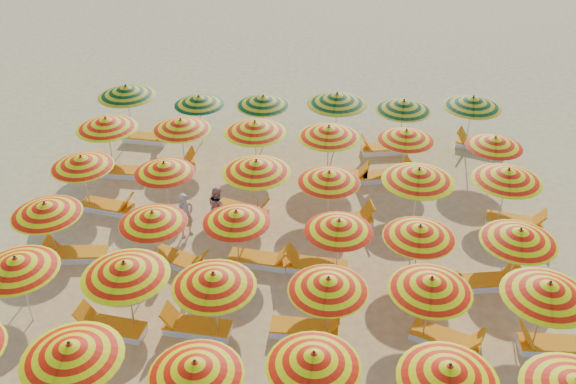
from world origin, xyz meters
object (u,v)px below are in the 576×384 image
object	(u,v)px
umbrella_18	(82,161)
lounger_6	(306,329)
umbrella_4	(449,372)
umbrella_6	(16,264)
umbrella_23	(508,175)
umbrella_28	(406,135)
umbrella_29	(495,142)
umbrella_32	(263,101)
lounger_21	(344,175)
lounger_12	(315,266)
lounger_15	(109,207)
umbrella_26	(255,127)
umbrella_31	(199,100)
lounger_20	(172,166)
umbrella_12	(45,209)
beachgoer_a	(186,215)
umbrella_33	(337,99)
lounger_10	(181,261)
umbrella_2	(195,368)
umbrella_3	(314,360)
umbrella_30	(126,91)
lounger_14	(488,282)
lounger_13	(432,285)
umbrella_10	(431,284)
umbrella_1	(71,351)
umbrella_14	(236,217)
lounger_4	(110,327)
lounger_5	(196,327)
umbrella_35	(473,102)
umbrella_11	(548,290)
umbrella_13	(153,217)
umbrella_21	(329,177)
umbrella_24	(106,123)
umbrella_15	(339,225)
umbrella_8	(214,280)
lounger_17	(346,220)
umbrella_19	(164,167)
lounger_19	(126,172)
umbrella_17	(520,236)
umbrella_34	(404,105)
beachgoer_b	(218,207)
lounger_11	(260,260)
umbrella_25	(181,125)
lounger_18	(516,222)
lounger_8	(552,345)
umbrella_27	(329,132)

from	to	relation	value
umbrella_18	lounger_6	xyz separation A→B (m)	(7.26, -4.93, -1.67)
umbrella_4	umbrella_6	world-z (taller)	umbrella_4
umbrella_23	umbrella_28	xyz separation A→B (m)	(-2.77, 2.58, -0.15)
umbrella_18	umbrella_29	bearing A→B (deg)	10.66
umbrella_32	lounger_21	bearing A→B (deg)	-35.96
lounger_12	lounger_15	world-z (taller)	same
umbrella_26	umbrella_31	bearing A→B (deg)	134.73
lounger_20	umbrella_12	bearing A→B (deg)	-132.70
beachgoer_a	umbrella_33	bearing A→B (deg)	4.27
umbrella_28	lounger_10	size ratio (longest dim) A/B	1.26
umbrella_2	umbrella_3	xyz separation A→B (m)	(2.36, 0.40, 0.02)
umbrella_6	umbrella_30	distance (m)	9.92
lounger_6	lounger_14	bearing A→B (deg)	25.20
umbrella_4	lounger_13	xyz separation A→B (m)	(0.39, 4.66, -1.77)
umbrella_29	lounger_10	bearing A→B (deg)	-152.38
lounger_10	beachgoer_a	world-z (taller)	beachgoer_a
umbrella_10	umbrella_1	bearing A→B (deg)	-159.80
lounger_20	umbrella_14	bearing A→B (deg)	-79.65
lounger_4	lounger_5	world-z (taller)	same
umbrella_35	lounger_4	size ratio (longest dim) A/B	1.44
umbrella_11	umbrella_26	bearing A→B (deg)	135.58
umbrella_13	umbrella_21	size ratio (longest dim) A/B	0.91
umbrella_3	umbrella_12	xyz separation A→B (m)	(-7.62, 4.88, -0.03)
lounger_13	lounger_10	bearing A→B (deg)	-20.76
umbrella_24	lounger_12	world-z (taller)	umbrella_24
umbrella_15	lounger_13	bearing A→B (deg)	-7.89
umbrella_8	umbrella_1	bearing A→B (deg)	-134.84
lounger_20	lounger_15	bearing A→B (deg)	-138.90
umbrella_15	lounger_17	xyz separation A→B (m)	(0.27, 2.49, -1.59)
umbrella_3	umbrella_33	xyz separation A→B (m)	(0.28, 12.25, 0.17)
umbrella_19	lounger_19	size ratio (longest dim) A/B	1.40
umbrella_8	umbrella_24	bearing A→B (deg)	123.46
lounger_17	lounger_20	size ratio (longest dim) A/B	1.00
umbrella_29	umbrella_17	bearing A→B (deg)	-94.22
umbrella_24	umbrella_34	xyz separation A→B (m)	(10.18, 2.33, -0.05)
lounger_10	lounger_12	bearing A→B (deg)	25.34
beachgoer_b	umbrella_28	bearing A→B (deg)	-97.27
lounger_6	lounger_11	xyz separation A→B (m)	(-1.47, 2.64, 0.00)
umbrella_13	umbrella_15	distance (m)	5.05
umbrella_6	umbrella_25	bearing A→B (deg)	72.82
umbrella_26	umbrella_33	bearing A→B (deg)	40.59
umbrella_23	lounger_10	size ratio (longest dim) A/B	1.43
umbrella_4	lounger_18	xyz separation A→B (m)	(3.31, 7.84, -1.77)
lounger_8	lounger_13	world-z (taller)	same
umbrella_27	lounger_5	distance (m)	8.25
lounger_20	lounger_11	bearing A→B (deg)	-74.21
umbrella_17	umbrella_27	world-z (taller)	umbrella_27
lounger_14	umbrella_24	bearing A→B (deg)	147.45
umbrella_17	umbrella_30	distance (m)	14.84
lounger_19	lounger_18	bearing A→B (deg)	173.89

